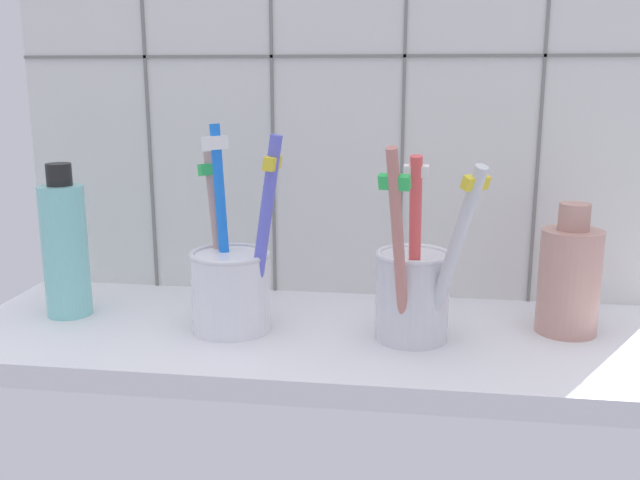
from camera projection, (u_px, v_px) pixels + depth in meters
counter_slab at (321, 340)px, 62.96cm from camera, size 64.00×22.00×2.00cm
tile_wall_back at (338, 89)px, 69.62cm from camera, size 64.00×2.20×45.00cm
toothbrush_cup_left at (232, 281)px, 61.98cm from camera, size 8.59×7.32×17.90cm
toothbrush_cup_right at (414, 288)px, 59.26cm from camera, size 8.71×10.53×17.01cm
ceramic_vase at (569, 278)px, 61.20cm from camera, size 5.22×5.22×11.38cm
soap_bottle at (65, 248)px, 65.43cm from camera, size 4.12×4.12×14.17cm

